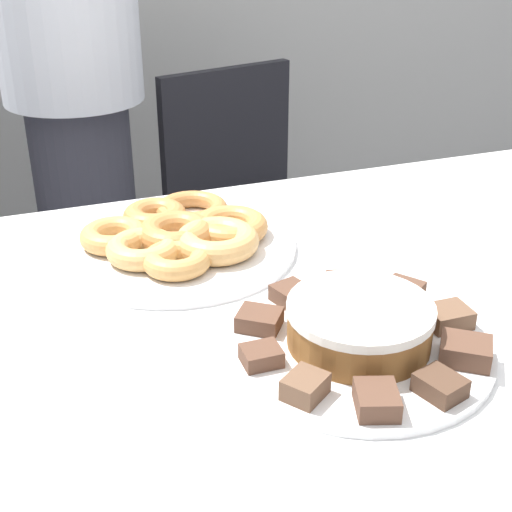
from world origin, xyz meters
TOP-DOWN VIEW (x-y plane):
  - table at (0.00, 0.00)m, footprint 1.57×0.94m
  - person_standing at (-0.13, 0.92)m, footprint 0.32×0.32m
  - office_chair_right at (0.31, 0.87)m, footprint 0.54×0.54m
  - plate_cake at (0.08, -0.12)m, footprint 0.34×0.34m
  - plate_donuts at (-0.07, 0.23)m, footprint 0.38×0.38m
  - frosted_cake at (0.08, -0.12)m, footprint 0.18×0.18m
  - lamington_0 at (0.12, 0.00)m, footprint 0.06×0.07m
  - lamington_1 at (0.04, 0.00)m, footprint 0.06×0.06m
  - lamington_2 at (-0.03, -0.04)m, footprint 0.07×0.07m
  - lamington_3 at (-0.05, -0.12)m, footprint 0.05×0.04m
  - lamington_4 at (-0.03, -0.20)m, footprint 0.06×0.06m
  - lamington_5 at (0.03, -0.24)m, footprint 0.06×0.07m
  - lamington_6 at (0.11, -0.24)m, footprint 0.06×0.06m
  - lamington_7 at (0.18, -0.20)m, footprint 0.08×0.08m
  - lamington_8 at (0.20, -0.12)m, footprint 0.06×0.05m
  - lamington_9 at (0.18, -0.05)m, footprint 0.07×0.07m
  - donut_0 at (-0.07, 0.23)m, footprint 0.12×0.12m
  - donut_1 at (-0.08, 0.31)m, footprint 0.11×0.11m
  - donut_2 at (-0.16, 0.26)m, footprint 0.11×0.11m
  - donut_3 at (-0.13, 0.20)m, footprint 0.11×0.11m
  - donut_4 at (-0.09, 0.15)m, footprint 0.10×0.10m
  - donut_5 at (-0.01, 0.18)m, footprint 0.13×0.13m
  - donut_6 at (0.02, 0.23)m, footprint 0.12×0.12m
  - donut_7 at (-0.01, 0.33)m, footprint 0.13×0.13m

SIDE VIEW (x-z plane):
  - office_chair_right at x=0.31m, z-range -0.03..0.85m
  - table at x=0.00m, z-range 0.29..1.06m
  - plate_cake at x=0.08m, z-range 0.77..0.78m
  - plate_donuts at x=-0.07m, z-range 0.77..0.78m
  - lamington_3 at x=-0.05m, z-range 0.78..0.80m
  - lamington_0 at x=0.12m, z-range 0.78..0.80m
  - lamington_2 at x=-0.03m, z-range 0.78..0.80m
  - lamington_1 at x=0.04m, z-range 0.78..0.80m
  - lamington_6 at x=0.11m, z-range 0.78..0.80m
  - lamington_9 at x=0.18m, z-range 0.78..0.80m
  - lamington_8 at x=0.20m, z-range 0.78..0.80m
  - lamington_5 at x=0.03m, z-range 0.78..0.80m
  - lamington_4 at x=-0.03m, z-range 0.78..0.80m
  - lamington_7 at x=0.18m, z-range 0.78..0.81m
  - donut_7 at x=-0.01m, z-range 0.78..0.81m
  - donut_4 at x=-0.09m, z-range 0.78..0.81m
  - donut_2 at x=-0.16m, z-range 0.78..0.81m
  - donut_3 at x=-0.13m, z-range 0.78..0.81m
  - donut_6 at x=0.02m, z-range 0.78..0.81m
  - donut_1 at x=-0.08m, z-range 0.78..0.82m
  - donut_0 at x=-0.07m, z-range 0.78..0.82m
  - donut_5 at x=-0.01m, z-range 0.78..0.82m
  - frosted_cake at x=0.08m, z-range 0.78..0.84m
  - person_standing at x=-0.13m, z-range 0.06..1.79m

